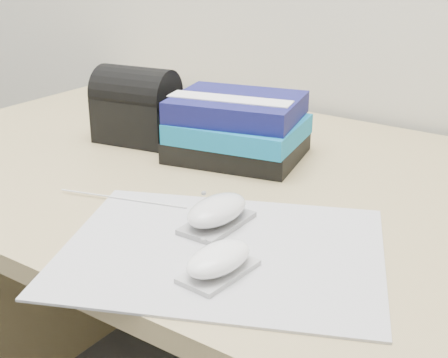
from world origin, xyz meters
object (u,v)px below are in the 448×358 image
Objects in this scene: mouse_front at (219,261)px; pouch at (137,105)px; book_stack at (237,128)px; desk at (323,303)px; mouse_rear at (217,212)px.

pouch reaches higher than mouse_front.
book_stack is at bearing 120.77° from mouse_front.
book_stack is at bearing 178.68° from desk.
mouse_rear is at bearing -32.73° from pouch.
pouch is (-0.42, 0.32, 0.05)m from mouse_front.
pouch is at bearing 142.32° from mouse_front.
mouse_rear is at bearing -101.70° from desk.
book_stack is 0.21m from pouch.
desk is 0.34m from book_stack.
book_stack is 1.57× the size of pouch.
desk is 15.95× the size of mouse_front.
book_stack reaches higher than mouse_front.
book_stack reaches higher than desk.
mouse_front is 0.39× the size of book_stack.
mouse_front is (0.02, -0.35, 0.26)m from desk.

